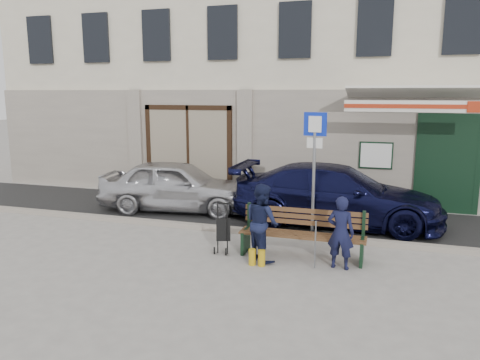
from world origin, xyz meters
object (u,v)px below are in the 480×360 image
at_px(stroller, 223,231).
at_px(car_silver, 177,185).
at_px(bench, 300,234).
at_px(parking_sign, 314,154).
at_px(woman, 262,222).
at_px(man, 341,233).
at_px(car_navy, 337,195).

bearing_deg(stroller, car_silver, 110.37).
bearing_deg(car_silver, bench, -132.21).
relative_size(parking_sign, stroller, 2.80).
xyz_separation_m(car_silver, parking_sign, (3.80, -1.14, 1.14)).
height_order(parking_sign, woman, parking_sign).
bearing_deg(bench, man, -23.83).
bearing_deg(stroller, woman, -33.33).
bearing_deg(woman, man, -136.83).
height_order(car_silver, parking_sign, parking_sign).
distance_m(car_silver, bench, 4.59).
relative_size(bench, stroller, 2.47).
distance_m(car_navy, man, 2.93).
height_order(bench, woman, woman).
bearing_deg(car_navy, woman, 160.05).
distance_m(car_silver, woman, 4.29).
bearing_deg(parking_sign, bench, -81.41).
bearing_deg(woman, stroller, 29.27).
distance_m(parking_sign, stroller, 2.61).
height_order(bench, stroller, bench).
height_order(man, woman, woman).
bearing_deg(woman, bench, -108.69).
xyz_separation_m(man, stroller, (-2.30, 0.22, -0.24)).
distance_m(parking_sign, woman, 2.22).
distance_m(man, stroller, 2.32).
bearing_deg(car_silver, parking_sign, -114.29).
relative_size(car_silver, parking_sign, 1.49).
height_order(car_silver, man, car_silver).
relative_size(bench, man, 1.80).
xyz_separation_m(bench, stroller, (-1.50, -0.14, -0.03)).
relative_size(car_navy, man, 3.70).
bearing_deg(bench, stroller, -174.87).
bearing_deg(parking_sign, woman, -100.98).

